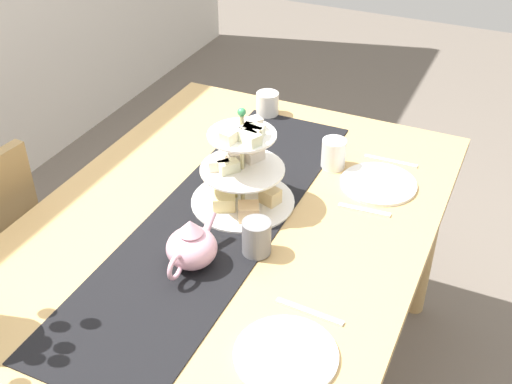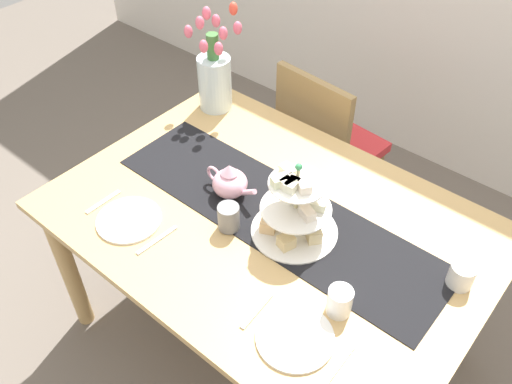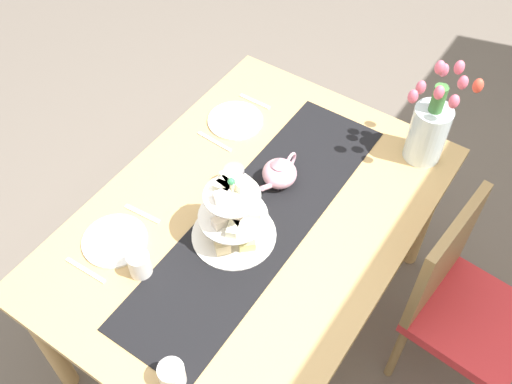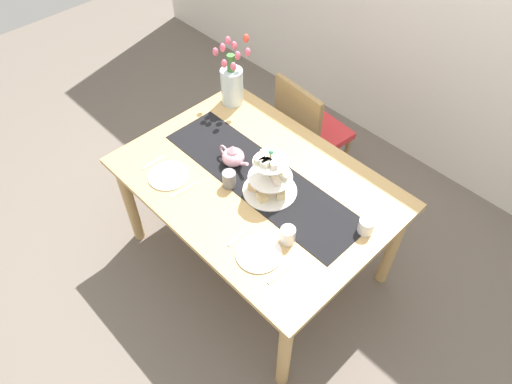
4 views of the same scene
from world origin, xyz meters
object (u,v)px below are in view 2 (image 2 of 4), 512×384
Objects in this scene: dining_table at (269,236)px; cream_jug at (461,275)px; fork_right at (257,311)px; mug_white_text at (340,301)px; dinner_plate_right at (295,338)px; knife_right at (337,368)px; chair_left at (325,143)px; teapot at (230,182)px; mug_grey at (229,217)px; tulip_vase at (215,76)px; dinner_plate_left at (129,220)px; fork_left at (103,202)px; tiered_cake_stand at (295,211)px; knife_left at (157,240)px.

cream_jug is (0.64, 0.16, 0.14)m from dining_table.
mug_white_text is (0.19, 0.16, 0.04)m from fork_right.
dinner_plate_right is 0.15m from knife_right.
teapot is (0.08, -0.77, 0.31)m from chair_left.
knife_right is (-0.13, -0.49, -0.04)m from cream_jug.
knife_right is (0.70, -0.33, -0.06)m from teapot.
knife_right is 0.62m from mug_grey.
tulip_vase is 4.73× the size of mug_grey.
tulip_vase reaches higher than chair_left.
teapot is 0.65m from dinner_plate_right.
dinner_plate_left is (-0.18, -0.33, -0.05)m from teapot.
mug_white_text is (0.92, 0.16, 0.04)m from fork_left.
tiered_cake_stand is 0.56m from cream_jug.
dinner_plate_right is (-0.28, -0.49, -0.04)m from cream_jug.
mug_grey reaches higher than cream_jug.
dinner_plate_right is at bearing -119.47° from cream_jug.
cream_jug is 0.37× the size of dinner_plate_right.
tulip_vase is 1.29m from cream_jug.
fork_left is at bearing 180.00° from knife_right.
knife_right is (1.02, 0.00, 0.00)m from fork_left.
dinner_plate_right is (0.73, 0.00, 0.00)m from dinner_plate_left.
mug_white_text is (0.40, -0.17, 0.15)m from dining_table.
chair_left is at bearing 125.62° from mug_white_text.
cream_jug is at bearing -33.98° from chair_left.
chair_left is 1.29m from dinner_plate_right.
fork_left is at bearing -157.06° from cream_jug.
chair_left is 6.07× the size of fork_left.
tiered_cake_stand is (0.37, -0.77, 0.36)m from chair_left.
fork_left is 0.93m from mug_white_text.
tiered_cake_stand is at bearing 140.30° from knife_right.
cream_jug is 0.65m from fork_right.
mug_grey is (-0.08, -0.13, 0.15)m from dining_table.
dining_table is 0.46m from mug_white_text.
knife_right is at bearing -39.70° from tiered_cake_stand.
tulip_vase is at bearing 118.91° from knife_left.
fork_left and knife_left have the same top height.
tiered_cake_stand reaches higher than fork_right.
knife_right is 1.79× the size of mug_grey.
knife_left is 1.79× the size of mug_white_text.
knife_left is at bearing -150.51° from cream_jug.
fork_left is (-1.15, -0.49, -0.04)m from cream_jug.
cream_jug is at bearing 21.67° from mug_grey.
fork_right is (0.84, -0.72, -0.15)m from tulip_vase.
dinner_plate_left is (0.25, -0.72, -0.15)m from tulip_vase.
dinner_plate_right is 2.42× the size of mug_grey.
fork_left is at bearing -170.13° from mug_white_text.
knife_left is (-0.04, -0.33, -0.06)m from teapot.
tiered_cake_stand reaches higher than chair_left.
fork_left is 0.48m from mug_grey.
tiered_cake_stand is at bearing -163.73° from cream_jug.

